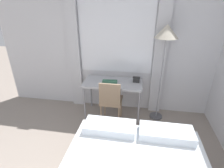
# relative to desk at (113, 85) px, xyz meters

# --- Properties ---
(wall_back_with_window) EXTENTS (4.91, 0.13, 2.70)m
(wall_back_with_window) POSITION_rel_desk_xyz_m (-0.01, 0.36, 0.67)
(wall_back_with_window) COLOR silver
(wall_back_with_window) RESTS_ON ground_plane
(desk) EXTENTS (1.14, 0.56, 0.75)m
(desk) POSITION_rel_desk_xyz_m (0.00, 0.00, 0.00)
(desk) COLOR #B2B2B7
(desk) RESTS_ON ground_plane
(desk_chair) EXTENTS (0.40, 0.40, 0.91)m
(desk_chair) POSITION_rel_desk_xyz_m (0.01, -0.29, -0.16)
(desk_chair) COLOR #8C7259
(desk_chair) RESTS_ON ground_plane
(standing_lamp) EXTENTS (0.40, 0.40, 1.85)m
(standing_lamp) POSITION_rel_desk_xyz_m (0.90, 0.05, 0.94)
(standing_lamp) COLOR #4C4C51
(standing_lamp) RESTS_ON ground_plane
(telephone) EXTENTS (0.15, 0.14, 0.10)m
(telephone) POSITION_rel_desk_xyz_m (0.45, 0.11, 0.11)
(telephone) COLOR #2D2D2D
(telephone) RESTS_ON desk
(book) EXTENTS (0.31, 0.18, 0.02)m
(book) POSITION_rel_desk_xyz_m (-0.06, -0.01, 0.08)
(book) COLOR #33664C
(book) RESTS_ON desk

